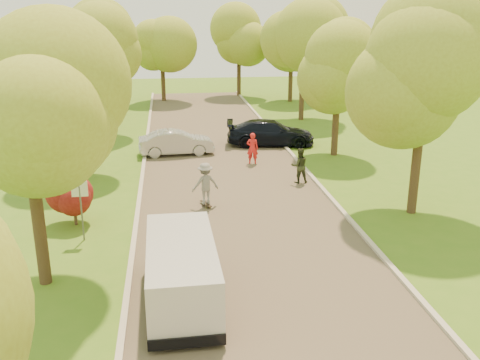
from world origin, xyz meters
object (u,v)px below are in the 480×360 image
silver_sedan (176,143)px  skateboarder (205,183)px  dark_sedan (270,133)px  minivan (182,271)px  street_sign (80,198)px  longboard (206,204)px  person_olive (299,166)px  person_striped (252,148)px

silver_sedan → skateboarder: size_ratio=2.39×
silver_sedan → dark_sedan: 5.78m
minivan → skateboarder: skateboarder is taller
silver_sedan → dark_sedan: bearing=-80.1°
street_sign → minivan: street_sign is taller
longboard → person_olive: person_olive is taller
street_sign → dark_sedan: size_ratio=0.42×
street_sign → person_striped: (7.40, 8.82, -0.73)m
dark_sedan → street_sign: bearing=151.4°
skateboarder → minivan: bearing=66.7°
minivan → silver_sedan: minivan is taller
dark_sedan → person_striped: person_striped is taller
minivan → longboard: (1.20, 7.46, -0.83)m
street_sign → person_olive: size_ratio=1.31×
street_sign → silver_sedan: size_ratio=0.53×
longboard → dark_sedan: bearing=-129.1°
minivan → person_olive: 11.53m
silver_sedan → skateboarder: bearing=-177.8°
silver_sedan → longboard: silver_sedan is taller
street_sign → dark_sedan: bearing=54.4°
longboard → person_striped: size_ratio=0.55×
skateboarder → street_sign: bearing=17.9°
dark_sedan → skateboarder: bearing=162.1°
minivan → person_striped: 14.07m
dark_sedan → person_striped: size_ratio=3.11×
skateboarder → person_striped: skateboarder is taller
minivan → dark_sedan: size_ratio=0.92×
person_olive → longboard: bearing=26.4°
dark_sedan → longboard: bearing=162.1°
street_sign → minivan: (3.30, -4.64, -0.64)m
person_striped → longboard: bearing=79.8°
silver_sedan → person_striped: person_striped is taller
skateboarder → dark_sedan: bearing=-129.1°
dark_sedan → person_olive: person_olive is taller
street_sign → dark_sedan: 15.65m
longboard → person_striped: (2.90, 6.00, 0.73)m
minivan → person_striped: size_ratio=2.86×
person_striped → person_olive: (1.65, -3.48, -0.00)m
street_sign → skateboarder: bearing=32.1°
street_sign → skateboarder: 5.35m
skateboarder → person_striped: size_ratio=1.04×
minivan → person_striped: (4.10, 13.46, -0.10)m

